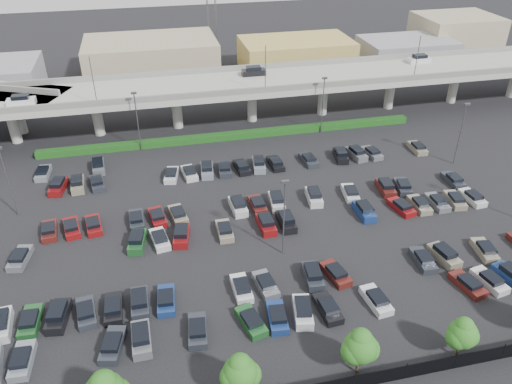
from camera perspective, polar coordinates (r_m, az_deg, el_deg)
ground at (r=67.75m, az=1.26°, el=-2.84°), size 280.00×280.00×0.00m
overpass at (r=92.59m, az=-3.69°, el=11.86°), size 150.00×13.00×15.80m
hedge at (r=88.71m, az=-2.64°, el=6.46°), size 66.00×1.60×1.10m
tree_row at (r=46.82m, az=10.39°, el=-17.33°), size 65.07×3.66×5.94m
parked_cars at (r=64.66m, az=0.24°, el=-4.07°), size 62.99×41.62×1.67m
light_poles at (r=65.35m, az=-2.62°, el=2.18°), size 66.90×48.38×10.30m
distant_buildings at (r=123.69m, az=-0.09°, el=15.53°), size 138.00×24.00×9.00m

